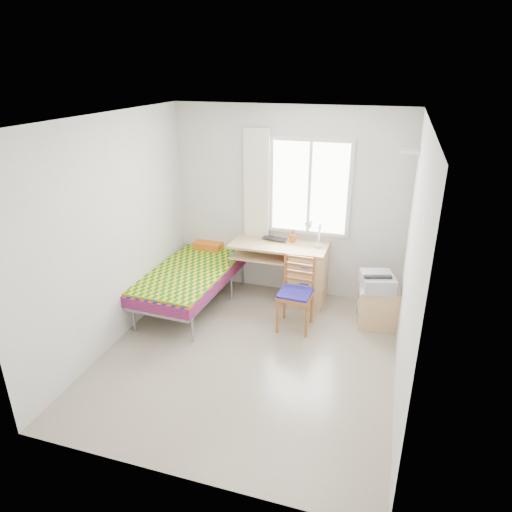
# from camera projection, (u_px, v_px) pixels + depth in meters

# --- Properties ---
(floor) EXTENTS (3.50, 3.50, 0.00)m
(floor) POSITION_uv_depth(u_px,v_px,m) (249.00, 355.00, 5.19)
(floor) COLOR #BCAD93
(floor) RESTS_ON ground
(ceiling) EXTENTS (3.50, 3.50, 0.00)m
(ceiling) POSITION_uv_depth(u_px,v_px,m) (247.00, 118.00, 4.18)
(ceiling) COLOR white
(ceiling) RESTS_ON wall_back
(wall_back) EXTENTS (3.20, 0.00, 3.20)m
(wall_back) POSITION_uv_depth(u_px,v_px,m) (288.00, 204.00, 6.23)
(wall_back) COLOR silver
(wall_back) RESTS_ON ground
(wall_left) EXTENTS (0.00, 3.50, 3.50)m
(wall_left) POSITION_uv_depth(u_px,v_px,m) (113.00, 234.00, 5.12)
(wall_left) COLOR silver
(wall_left) RESTS_ON ground
(wall_right) EXTENTS (0.00, 3.50, 3.50)m
(wall_right) POSITION_uv_depth(u_px,v_px,m) (411.00, 268.00, 4.25)
(wall_right) COLOR silver
(wall_right) RESTS_ON ground
(window) EXTENTS (1.10, 0.04, 1.30)m
(window) POSITION_uv_depth(u_px,v_px,m) (310.00, 188.00, 6.03)
(window) COLOR white
(window) RESTS_ON wall_back
(curtain) EXTENTS (0.35, 0.05, 1.70)m
(curtain) POSITION_uv_depth(u_px,v_px,m) (257.00, 192.00, 6.22)
(curtain) COLOR #F2E4C8
(curtain) RESTS_ON wall_back
(floating_shelf) EXTENTS (0.20, 0.32, 0.03)m
(floating_shelf) POSITION_uv_depth(u_px,v_px,m) (410.00, 151.00, 5.19)
(floating_shelf) COLOR white
(floating_shelf) RESTS_ON wall_right
(bed) EXTENTS (1.07, 2.12, 0.90)m
(bed) POSITION_uv_depth(u_px,v_px,m) (196.00, 271.00, 6.27)
(bed) COLOR gray
(bed) RESTS_ON floor
(desk) EXTENTS (1.31, 0.60, 0.81)m
(desk) POSITION_uv_depth(u_px,v_px,m) (304.00, 272.00, 6.22)
(desk) COLOR tan
(desk) RESTS_ON floor
(chair) EXTENTS (0.42, 0.42, 0.93)m
(chair) POSITION_uv_depth(u_px,v_px,m) (297.00, 288.00, 5.59)
(chair) COLOR brown
(chair) RESTS_ON floor
(cabinet) EXTENTS (0.53, 0.48, 0.52)m
(cabinet) POSITION_uv_depth(u_px,v_px,m) (378.00, 306.00, 5.71)
(cabinet) COLOR tan
(cabinet) RESTS_ON floor
(printer) EXTENTS (0.48, 0.52, 0.19)m
(printer) POSITION_uv_depth(u_px,v_px,m) (377.00, 281.00, 5.57)
(printer) COLOR #ACADB4
(printer) RESTS_ON cabinet
(laptop) EXTENTS (0.38, 0.28, 0.03)m
(laptop) POSITION_uv_depth(u_px,v_px,m) (273.00, 240.00, 6.26)
(laptop) COLOR black
(laptop) RESTS_ON desk
(pen_cup) EXTENTS (0.09, 0.09, 0.10)m
(pen_cup) POSITION_uv_depth(u_px,v_px,m) (293.00, 238.00, 6.23)
(pen_cup) COLOR orange
(pen_cup) RESTS_ON desk
(task_lamp) EXTENTS (0.23, 0.32, 0.41)m
(task_lamp) POSITION_uv_depth(u_px,v_px,m) (313.00, 231.00, 5.88)
(task_lamp) COLOR white
(task_lamp) RESTS_ON desk
(book) EXTENTS (0.23, 0.28, 0.02)m
(book) POSITION_uv_depth(u_px,v_px,m) (262.00, 257.00, 6.31)
(book) COLOR gray
(book) RESTS_ON desk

